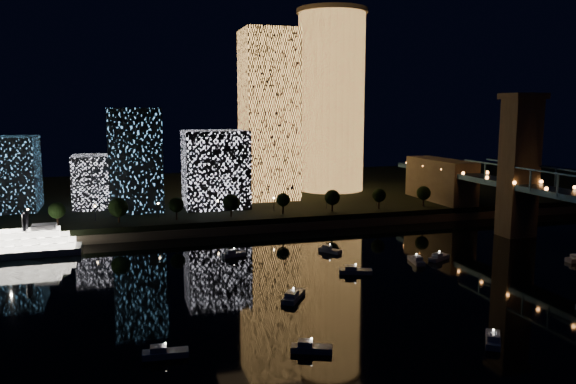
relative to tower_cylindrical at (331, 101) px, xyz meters
name	(u,v)px	position (x,y,z in m)	size (l,w,h in m)	color
ground	(425,298)	(-30.51, -144.36, -48.43)	(520.00, 520.00, 0.00)	black
far_bank	(263,193)	(-30.51, 15.64, -45.93)	(420.00, 160.00, 5.00)	black
seawall	(313,224)	(-30.51, -62.36, -46.93)	(420.00, 6.00, 3.00)	#6B5E4C
tower_cylindrical	(331,101)	(0.00, 0.00, 0.00)	(34.00, 34.00, 86.60)	#FFAC51
tower_rectangular	(269,115)	(-35.69, -17.08, -6.61)	(23.14, 23.14, 73.64)	#FFAC51
midrise_blocks	(124,168)	(-97.77, -26.25, -27.26)	(101.76, 37.56, 40.08)	white
riverboat	(0,246)	(-135.02, -74.71, -44.94)	(45.36, 10.49, 13.60)	silver
motorboats	(385,283)	(-35.78, -133.90, -47.61)	(130.97, 83.24, 2.78)	silver
esplanade_trees	(230,202)	(-61.08, -56.36, -37.96)	(165.48, 6.81, 8.90)	black
street_lamps	(218,204)	(-64.51, -50.36, -39.40)	(132.70, 0.70, 5.65)	black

